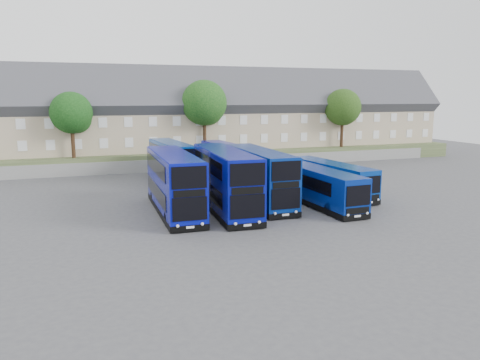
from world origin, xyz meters
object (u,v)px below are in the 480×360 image
dd_front_left (174,184)px  dd_front_mid (225,181)px  tree_east (343,109)px  tree_far (352,105)px  tree_mid (205,105)px  tree_west (73,114)px  coach_east_a (318,187)px

dd_front_left → dd_front_mid: (4.03, -0.65, 0.07)m
dd_front_left → tree_east: tree_east is taller
tree_far → dd_front_left: bearing=-140.2°
tree_east → dd_front_left: bearing=-142.6°
dd_front_left → dd_front_mid: dd_front_mid is taller
dd_front_left → tree_mid: bearing=70.3°
tree_mid → dd_front_mid: bearing=-101.7°
tree_west → tree_mid: tree_mid is taller
coach_east_a → tree_east: (16.86, 23.54, 5.86)m
coach_east_a → tree_west: 30.83m
dd_front_mid → tree_far: (30.83, 29.74, 5.34)m
dd_front_left → tree_west: 23.69m
dd_front_left → tree_west: tree_west is taller
dd_front_left → tree_far: size_ratio=1.38×
coach_east_a → tree_west: tree_west is taller
tree_west → tree_mid: (16.00, 0.50, 1.02)m
dd_front_left → tree_west: bearing=109.7°
tree_mid → tree_far: 26.80m
coach_east_a → tree_far: (22.86, 30.54, 6.20)m
coach_east_a → tree_west: size_ratio=1.50×
coach_east_a → tree_far: size_ratio=1.33×
dd_front_mid → coach_east_a: dd_front_mid is taller
tree_east → dd_front_mid: bearing=-137.5°
dd_front_mid → tree_east: size_ratio=1.51×
tree_mid → dd_front_left: bearing=-111.4°
dd_front_mid → tree_mid: 24.41m
dd_front_left → tree_mid: 24.93m
tree_west → tree_east: tree_east is taller
dd_front_mid → tree_far: size_ratio=1.43×
tree_west → tree_far: size_ratio=0.88×
tree_east → tree_far: tree_far is taller
dd_front_left → coach_east_a: 12.10m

